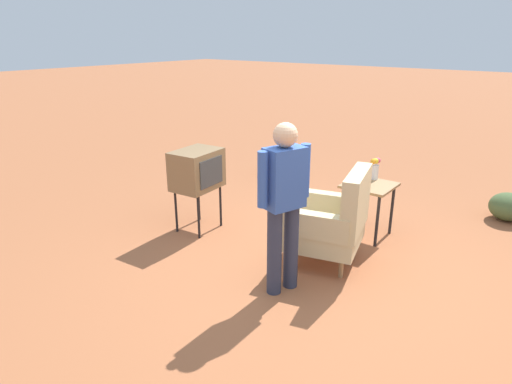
{
  "coord_description": "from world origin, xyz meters",
  "views": [
    {
      "loc": [
        3.59,
        1.92,
        2.35
      ],
      "look_at": [
        -0.2,
        -0.97,
        0.65
      ],
      "focal_mm": 31.09,
      "sensor_mm": 36.0,
      "label": 1
    }
  ],
  "objects_px": {
    "armchair": "(334,221)",
    "bottle_short_clear": "(369,177)",
    "person_standing": "(284,199)",
    "soda_can_blue": "(361,183)",
    "flower_vase": "(375,168)",
    "tv_on_stand": "(197,170)",
    "side_table": "(369,192)",
    "soda_can_red": "(353,181)"
  },
  "relations": [
    {
      "from": "person_standing",
      "to": "bottle_short_clear",
      "type": "height_order",
      "value": "person_standing"
    },
    {
      "from": "armchair",
      "to": "tv_on_stand",
      "type": "xyz_separation_m",
      "value": [
        0.22,
        -1.77,
        0.28
      ]
    },
    {
      "from": "soda_can_blue",
      "to": "flower_vase",
      "type": "bearing_deg",
      "value": -178.35
    },
    {
      "from": "side_table",
      "to": "bottle_short_clear",
      "type": "xyz_separation_m",
      "value": [
        0.04,
        -0.0,
        0.2
      ]
    },
    {
      "from": "side_table",
      "to": "tv_on_stand",
      "type": "xyz_separation_m",
      "value": [
        1.11,
        -1.77,
        0.22
      ]
    },
    {
      "from": "side_table",
      "to": "person_standing",
      "type": "xyz_separation_m",
      "value": [
        1.65,
        -0.12,
        0.38
      ]
    },
    {
      "from": "armchair",
      "to": "person_standing",
      "type": "height_order",
      "value": "person_standing"
    },
    {
      "from": "person_standing",
      "to": "soda_can_red",
      "type": "distance_m",
      "value": 1.48
    },
    {
      "from": "flower_vase",
      "to": "tv_on_stand",
      "type": "bearing_deg",
      "value": -52.32
    },
    {
      "from": "side_table",
      "to": "person_standing",
      "type": "relative_size",
      "value": 0.4
    },
    {
      "from": "side_table",
      "to": "flower_vase",
      "type": "relative_size",
      "value": 2.5
    },
    {
      "from": "side_table",
      "to": "soda_can_red",
      "type": "xyz_separation_m",
      "value": [
        0.19,
        -0.12,
        0.16
      ]
    },
    {
      "from": "side_table",
      "to": "soda_can_red",
      "type": "height_order",
      "value": "soda_can_red"
    },
    {
      "from": "bottle_short_clear",
      "to": "soda_can_blue",
      "type": "height_order",
      "value": "bottle_short_clear"
    },
    {
      "from": "soda_can_red",
      "to": "flower_vase",
      "type": "relative_size",
      "value": 0.46
    },
    {
      "from": "armchair",
      "to": "flower_vase",
      "type": "relative_size",
      "value": 4.0
    },
    {
      "from": "person_standing",
      "to": "soda_can_blue",
      "type": "xyz_separation_m",
      "value": [
        -1.47,
        0.1,
        -0.21
      ]
    },
    {
      "from": "soda_can_red",
      "to": "flower_vase",
      "type": "bearing_deg",
      "value": 168.72
    },
    {
      "from": "tv_on_stand",
      "to": "person_standing",
      "type": "bearing_deg",
      "value": 71.8
    },
    {
      "from": "soda_can_red",
      "to": "soda_can_blue",
      "type": "relative_size",
      "value": 1.0
    },
    {
      "from": "bottle_short_clear",
      "to": "side_table",
      "type": "bearing_deg",
      "value": 173.24
    },
    {
      "from": "armchair",
      "to": "soda_can_red",
      "type": "xyz_separation_m",
      "value": [
        -0.7,
        -0.13,
        0.23
      ]
    },
    {
      "from": "soda_can_blue",
      "to": "armchair",
      "type": "bearing_deg",
      "value": 2.59
    },
    {
      "from": "armchair",
      "to": "bottle_short_clear",
      "type": "bearing_deg",
      "value": -179.37
    },
    {
      "from": "armchair",
      "to": "person_standing",
      "type": "distance_m",
      "value": 0.89
    },
    {
      "from": "side_table",
      "to": "flower_vase",
      "type": "bearing_deg",
      "value": -169.98
    },
    {
      "from": "armchair",
      "to": "side_table",
      "type": "bearing_deg",
      "value": -179.7
    },
    {
      "from": "armchair",
      "to": "soda_can_blue",
      "type": "xyz_separation_m",
      "value": [
        -0.7,
        -0.03,
        0.23
      ]
    },
    {
      "from": "armchair",
      "to": "bottle_short_clear",
      "type": "relative_size",
      "value": 5.3
    },
    {
      "from": "side_table",
      "to": "soda_can_blue",
      "type": "distance_m",
      "value": 0.25
    },
    {
      "from": "tv_on_stand",
      "to": "flower_vase",
      "type": "bearing_deg",
      "value": 127.68
    },
    {
      "from": "side_table",
      "to": "tv_on_stand",
      "type": "distance_m",
      "value": 2.1
    },
    {
      "from": "soda_can_blue",
      "to": "person_standing",
      "type": "bearing_deg",
      "value": -3.81
    },
    {
      "from": "armchair",
      "to": "soda_can_blue",
      "type": "distance_m",
      "value": 0.74
    },
    {
      "from": "person_standing",
      "to": "soda_can_red",
      "type": "bearing_deg",
      "value": 179.87
    },
    {
      "from": "armchair",
      "to": "soda_can_blue",
      "type": "bearing_deg",
      "value": -177.41
    },
    {
      "from": "bottle_short_clear",
      "to": "flower_vase",
      "type": "xyz_separation_m",
      "value": [
        -0.26,
        -0.03,
        0.05
      ]
    },
    {
      "from": "side_table",
      "to": "soda_can_blue",
      "type": "height_order",
      "value": "soda_can_blue"
    },
    {
      "from": "person_standing",
      "to": "flower_vase",
      "type": "bearing_deg",
      "value": 177.38
    },
    {
      "from": "armchair",
      "to": "tv_on_stand",
      "type": "relative_size",
      "value": 1.03
    },
    {
      "from": "armchair",
      "to": "soda_can_red",
      "type": "distance_m",
      "value": 0.75
    },
    {
      "from": "side_table",
      "to": "person_standing",
      "type": "distance_m",
      "value": 1.7
    }
  ]
}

